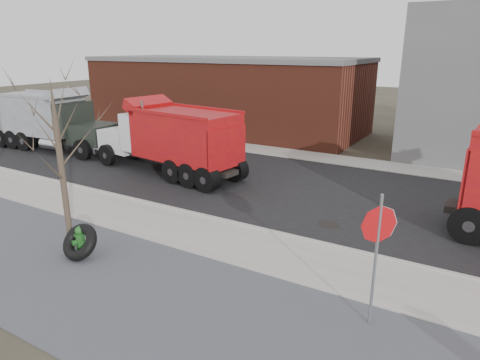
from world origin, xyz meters
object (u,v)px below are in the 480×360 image
Objects in this scene: fire_hydrant at (80,242)px; dump_truck_grey at (51,119)px; stop_sign at (378,239)px; dump_truck_red_b at (170,137)px; truck_tire at (80,242)px.

dump_truck_grey reaches higher than fire_hydrant.
dump_truck_red_b is at bearing 125.58° from stop_sign.
fire_hydrant is 0.21m from truck_tire.
dump_truck_red_b is (-3.35, 8.22, 1.32)m from truck_tire.
fire_hydrant is at bearing -37.37° from dump_truck_grey.
dump_truck_grey reaches higher than stop_sign.
truck_tire is at bearing 120.14° from dump_truck_red_b.
stop_sign is 13.50m from dump_truck_red_b.
dump_truck_red_b reaches higher than truck_tire.
truck_tire is 0.14× the size of dump_truck_red_b.
stop_sign reaches higher than truck_tire.
fire_hydrant is 0.79× the size of truck_tire.
truck_tire is 8.35m from stop_sign.
dump_truck_grey is at bearing 161.00° from fire_hydrant.
fire_hydrant is 0.11× the size of dump_truck_grey.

